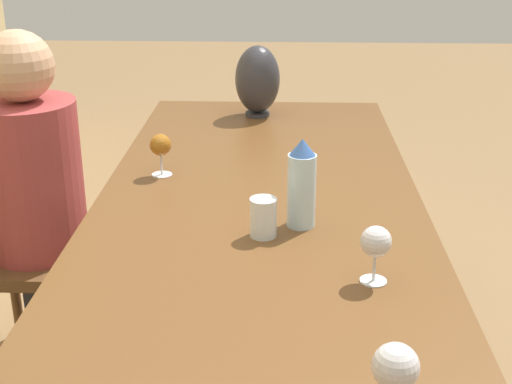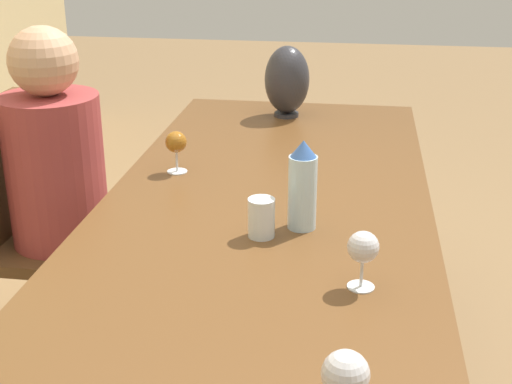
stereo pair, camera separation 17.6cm
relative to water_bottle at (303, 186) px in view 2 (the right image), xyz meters
name	(u,v)px [view 2 (the right image)]	position (x,y,z in m)	size (l,w,h in m)	color
dining_table	(255,256)	(-0.04, 0.11, -0.18)	(2.54, 0.91, 0.76)	brown
water_bottle	(303,186)	(0.00, 0.00, 0.00)	(0.07, 0.07, 0.23)	silver
water_tumbler	(261,218)	(-0.07, 0.09, -0.06)	(0.07, 0.07, 0.10)	silver
vase	(287,80)	(1.02, 0.15, 0.03)	(0.17, 0.17, 0.27)	#2D2D33
wine_glass_0	(345,376)	(-0.74, -0.13, -0.01)	(0.08, 0.08, 0.14)	silver
wine_glass_1	(176,143)	(0.35, 0.41, -0.02)	(0.07, 0.07, 0.13)	silver
wine_glass_3	(363,248)	(-0.29, -0.15, -0.02)	(0.07, 0.07, 0.13)	silver
chair_far	(42,227)	(0.42, 0.92, -0.37)	(0.44, 0.44, 0.94)	brown
person_far	(62,191)	(0.42, 0.83, -0.23)	(0.32, 0.32, 1.18)	#2D2D38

